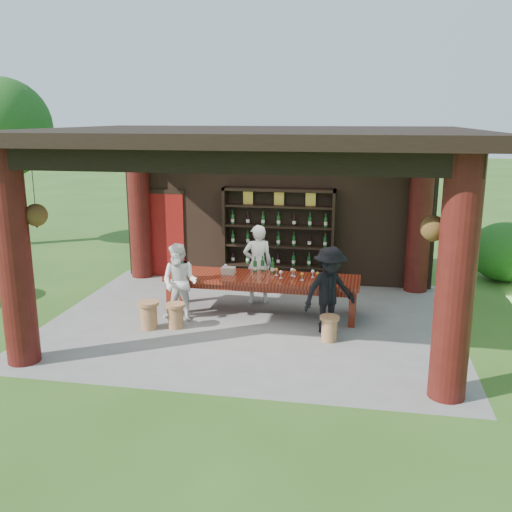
% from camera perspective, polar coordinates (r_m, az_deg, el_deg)
% --- Properties ---
extents(ground, '(90.00, 90.00, 0.00)m').
position_cam_1_polar(ground, '(10.68, -0.39, -6.51)').
color(ground, '#2D5119').
rests_on(ground, ground).
extents(pavilion, '(7.50, 6.00, 3.60)m').
position_cam_1_polar(pavilion, '(10.56, -0.04, 5.21)').
color(pavilion, slate).
rests_on(pavilion, ground).
extents(wine_shelf, '(2.48, 0.38, 2.18)m').
position_cam_1_polar(wine_shelf, '(12.69, 2.25, 1.91)').
color(wine_shelf, black).
rests_on(wine_shelf, ground).
extents(tasting_table, '(3.70, 1.01, 0.75)m').
position_cam_1_polar(tasting_table, '(10.87, 0.62, -2.60)').
color(tasting_table, '#50120B').
rests_on(tasting_table, ground).
extents(stool_near_left, '(0.34, 0.34, 0.45)m').
position_cam_1_polar(stool_near_left, '(10.38, -8.05, -5.86)').
color(stool_near_left, '#9B643E').
rests_on(stool_near_left, ground).
extents(stool_near_right, '(0.33, 0.33, 0.44)m').
position_cam_1_polar(stool_near_right, '(9.78, 7.34, -7.13)').
color(stool_near_right, '#9B643E').
rests_on(stool_near_right, ground).
extents(stool_far_left, '(0.38, 0.38, 0.50)m').
position_cam_1_polar(stool_far_left, '(10.41, -10.68, -5.75)').
color(stool_far_left, '#9B643E').
rests_on(stool_far_left, ground).
extents(host, '(0.68, 0.55, 1.62)m').
position_cam_1_polar(host, '(11.49, 0.17, -0.82)').
color(host, white).
rests_on(host, ground).
extents(guest_woman, '(0.77, 0.64, 1.46)m').
position_cam_1_polar(guest_woman, '(10.60, -7.62, -2.65)').
color(guest_woman, white).
rests_on(guest_woman, ground).
extents(guest_man, '(1.15, 1.06, 1.55)m').
position_cam_1_polar(guest_man, '(9.93, 7.36, -3.48)').
color(guest_man, black).
rests_on(guest_man, ground).
extents(table_bottles, '(0.43, 0.17, 0.31)m').
position_cam_1_polar(table_bottles, '(11.08, 0.74, -0.85)').
color(table_bottles, '#194C1E').
rests_on(table_bottles, tasting_table).
extents(table_glasses, '(1.88, 0.41, 0.15)m').
position_cam_1_polar(table_glasses, '(10.80, 3.15, -1.70)').
color(table_glasses, silver).
rests_on(table_glasses, tasting_table).
extents(napkin_basket, '(0.26, 0.18, 0.14)m').
position_cam_1_polar(napkin_basket, '(10.97, -2.78, -1.47)').
color(napkin_basket, '#BF6672').
rests_on(napkin_basket, tasting_table).
extents(shrubs, '(16.33, 9.02, 1.36)m').
position_cam_1_polar(shrubs, '(10.82, 12.66, -3.46)').
color(shrubs, '#194C14').
rests_on(shrubs, ground).
extents(trees, '(21.76, 11.72, 4.80)m').
position_cam_1_polar(trees, '(11.15, 20.82, 11.17)').
color(trees, '#3F2819').
rests_on(trees, ground).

